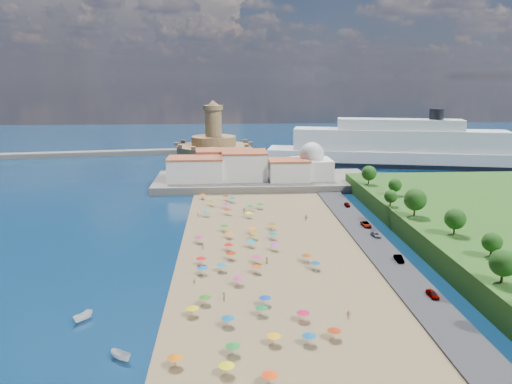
{
  "coord_description": "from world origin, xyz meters",
  "views": [
    {
      "loc": [
        -5.6,
        -131.68,
        44.46
      ],
      "look_at": [
        4.0,
        25.0,
        8.0
      ],
      "focal_mm": 35.0,
      "sensor_mm": 36.0,
      "label": 1
    }
  ],
  "objects": [
    {
      "name": "cruise_ship",
      "position": [
        81.75,
        114.69,
        8.56
      ],
      "size": [
        133.53,
        48.09,
        28.91
      ],
      "color": "black",
      "rests_on": "ground"
    },
    {
      "name": "domed_building",
      "position": [
        30.0,
        71.0,
        8.97
      ],
      "size": [
        16.0,
        16.0,
        15.0
      ],
      "color": "silver",
      "rests_on": "terrace"
    },
    {
      "name": "hillside_trees",
      "position": [
        47.71,
        -6.88,
        10.06
      ],
      "size": [
        11.93,
        105.51,
        8.05
      ],
      "color": "#382314",
      "rests_on": "hillside"
    },
    {
      "name": "terrace",
      "position": [
        10.0,
        73.0,
        1.5
      ],
      "size": [
        90.0,
        36.0,
        3.0
      ],
      "primitive_type": "cube",
      "color": "#59544C",
      "rests_on": "ground"
    },
    {
      "name": "fortress",
      "position": [
        -12.0,
        138.0,
        6.68
      ],
      "size": [
        40.0,
        40.0,
        32.4
      ],
      "color": "#95744A",
      "rests_on": "ground"
    },
    {
      "name": "beachgoers",
      "position": [
        -0.22,
        -0.37,
        1.14
      ],
      "size": [
        35.57,
        94.03,
        1.88
      ],
      "color": "tan",
      "rests_on": "beach"
    },
    {
      "name": "moored_boats",
      "position": [
        -27.8,
        -51.55,
        0.83
      ],
      "size": [
        13.82,
        18.08,
        1.68
      ],
      "color": "white",
      "rests_on": "ground"
    },
    {
      "name": "jetty",
      "position": [
        -12.0,
        108.0,
        1.2
      ],
      "size": [
        18.0,
        70.0,
        2.4
      ],
      "primitive_type": "cube",
      "color": "#59544C",
      "rests_on": "ground"
    },
    {
      "name": "waterfront_buildings",
      "position": [
        -3.05,
        73.64,
        7.88
      ],
      "size": [
        57.0,
        29.0,
        11.0
      ],
      "color": "silver",
      "rests_on": "terrace"
    },
    {
      "name": "ground",
      "position": [
        0.0,
        0.0,
        0.0
      ],
      "size": [
        700.0,
        700.0,
        0.0
      ],
      "primitive_type": "plane",
      "color": "#071938",
      "rests_on": "ground"
    },
    {
      "name": "breakwater",
      "position": [
        -110.0,
        153.0,
        1.3
      ],
      "size": [
        199.03,
        34.77,
        2.6
      ],
      "primitive_type": "cube",
      "rotation": [
        0.0,
        0.0,
        0.14
      ],
      "color": "#59544C",
      "rests_on": "ground"
    },
    {
      "name": "parked_cars",
      "position": [
        36.0,
        -1.93,
        1.37
      ],
      "size": [
        2.47,
        76.61,
        1.41
      ],
      "color": "gray",
      "rests_on": "promenade"
    },
    {
      "name": "beach_parasols",
      "position": [
        -1.83,
        -12.83,
        2.15
      ],
      "size": [
        31.75,
        117.43,
        2.2
      ],
      "color": "gray",
      "rests_on": "beach"
    }
  ]
}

